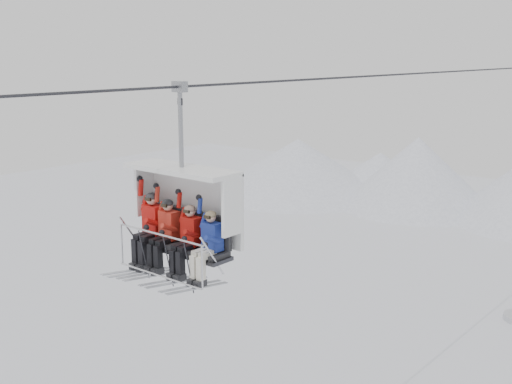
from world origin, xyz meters
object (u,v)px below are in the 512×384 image
Objects in this scene: skier_far_left at (150,226)px; skier_center_right at (188,238)px; chairlift_carrier at (187,208)px; skier_far_right at (208,244)px; skier_center_left at (166,231)px.

skier_far_left is 1.05× the size of skier_center_right.
chairlift_carrier is 1.11m from skier_far_right.
skier_center_right is at bearing 179.66° from skier_far_right.
skier_center_right is 1.00× the size of skier_far_right.
skier_far_right is (0.92, -0.32, -0.54)m from chairlift_carrier.
skier_center_right is at bearing -44.67° from chairlift_carrier.
skier_far_left is (-0.87, -0.31, -0.49)m from chairlift_carrier.
chairlift_carrier is at bearing 19.26° from skier_far_left.
chairlift_carrier is 0.71m from skier_center_left.
skier_center_left is 1.00× the size of skier_far_right.
skier_far_left reaches higher than skier_center_right.
skier_far_right is at bearing -19.25° from chairlift_carrier.
skier_center_left is at bearing -139.15° from chairlift_carrier.
skier_center_left is 0.68m from skier_center_right.
skier_far_right is at bearing -0.29° from skier_center_left.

